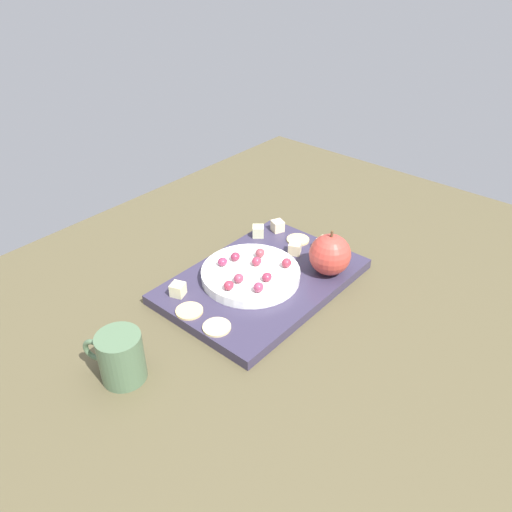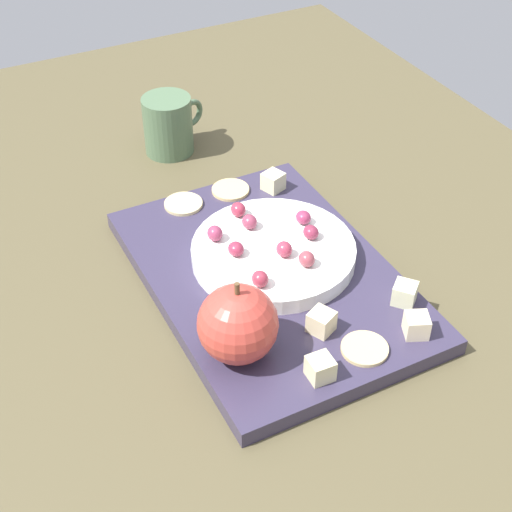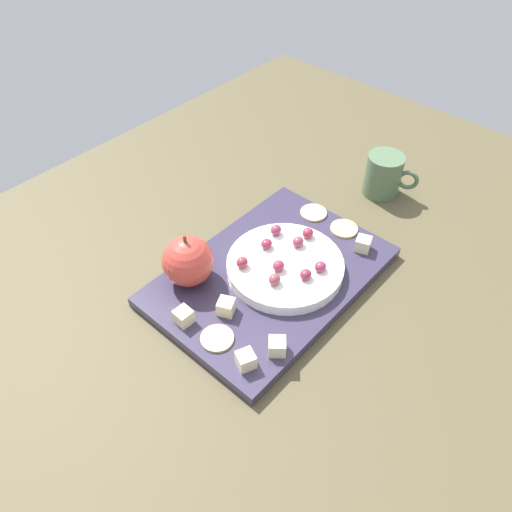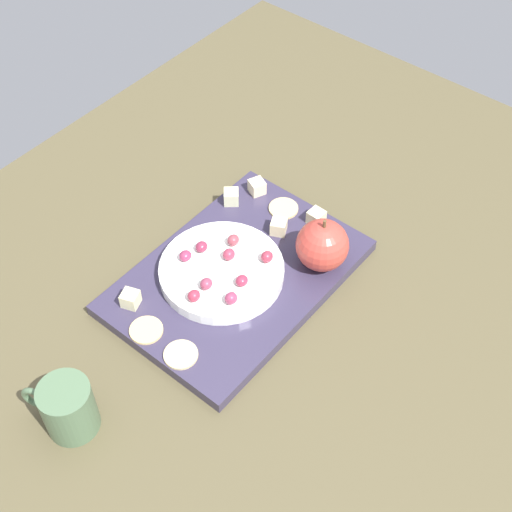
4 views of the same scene
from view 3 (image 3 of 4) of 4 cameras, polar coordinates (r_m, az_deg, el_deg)
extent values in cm
cube|color=brown|center=(83.55, 0.89, -2.11)|extent=(132.21, 100.37, 4.34)
cube|color=#342E47|center=(79.05, 1.69, -2.32)|extent=(36.69, 25.07, 1.89)
cylinder|color=white|center=(78.22, 3.47, -1.05)|extent=(18.31, 18.31, 1.85)
sphere|color=#BF3F34|center=(75.24, -7.79, -0.56)|extent=(7.82, 7.82, 7.82)
cylinder|color=brown|center=(72.12, -8.13, 1.95)|extent=(0.50, 0.50, 1.20)
cube|color=beige|center=(72.10, -8.53, -6.65)|extent=(2.39, 2.39, 2.31)
cube|color=beige|center=(83.02, 12.13, 1.35)|extent=(2.96, 2.96, 2.31)
cube|color=beige|center=(68.16, 2.43, -10.26)|extent=(3.26, 3.26, 2.31)
cube|color=beige|center=(72.35, -3.43, -5.81)|extent=(3.08, 3.08, 2.31)
cube|color=beige|center=(66.92, -1.18, -11.77)|extent=(3.05, 3.05, 2.31)
cylinder|color=#D1BC87|center=(89.12, 6.59, 4.93)|extent=(4.70, 4.70, 0.40)
cylinder|color=#D1B87D|center=(70.25, -4.46, -9.35)|extent=(4.70, 4.70, 0.40)
cylinder|color=#DBBB7B|center=(86.67, 10.02, 3.09)|extent=(4.70, 4.70, 0.40)
ellipsoid|color=#8F3D47|center=(73.66, 2.12, -2.69)|extent=(1.90, 1.71, 1.70)
ellipsoid|color=#912B43|center=(79.02, 1.30, 1.35)|extent=(1.90, 1.71, 1.53)
ellipsoid|color=maroon|center=(74.75, 5.69, -2.12)|extent=(1.90, 1.71, 1.56)
ellipsoid|color=#962E40|center=(76.26, -1.87, -0.57)|extent=(1.90, 1.71, 1.74)
ellipsoid|color=#8D374E|center=(79.62, 4.82, 1.63)|extent=(1.90, 1.71, 1.65)
ellipsoid|color=#8F2F50|center=(76.17, 7.36, -1.20)|extent=(1.90, 1.71, 1.52)
ellipsoid|color=#993248|center=(75.59, 2.58, -1.12)|extent=(1.90, 1.71, 1.72)
ellipsoid|color=#992D41|center=(81.29, 5.93, 2.64)|extent=(1.90, 1.71, 1.66)
ellipsoid|color=#923654|center=(81.40, 2.28, 3.00)|extent=(1.90, 1.71, 1.76)
cylinder|color=#4F6B4C|center=(97.09, 14.30, 8.96)|extent=(6.72, 6.72, 8.06)
torus|color=#4F6B4C|center=(96.99, 16.94, 8.30)|extent=(2.20, 4.02, 4.00)
camera|label=1|loc=(1.31, 2.94, 44.33)|focal=35.84mm
camera|label=2|loc=(0.66, -67.09, 18.50)|focal=53.66mm
camera|label=4|loc=(1.26, 1.94, 57.00)|focal=51.70mm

